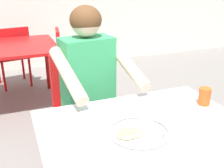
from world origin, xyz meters
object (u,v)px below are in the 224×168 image
object	(u,v)px
table_background_red	(13,52)
drinking_cup	(205,96)
diner_foreground	(93,85)
chair_red_far	(13,53)
chair_red_right	(69,59)
table_foreground	(146,142)
chair_foreground	(82,104)
thali_tray	(139,131)

from	to	relation	value
table_background_red	drinking_cup	bearing A→B (deg)	-63.75
drinking_cup	diner_foreground	xyz separation A→B (m)	(-0.52, 0.47, -0.03)
chair_red_far	diner_foreground	bearing A→B (deg)	-78.11
drinking_cup	chair_red_right	size ratio (longest dim) A/B	0.12
table_background_red	chair_red_right	distance (m)	0.64
table_foreground	chair_foreground	size ratio (longest dim) A/B	1.15
table_foreground	diner_foreground	distance (m)	0.60
table_foreground	chair_red_far	distance (m)	2.78
table_background_red	chair_red_right	bearing A→B (deg)	4.83
thali_tray	chair_foreground	bearing A→B (deg)	93.80
drinking_cup	diner_foreground	distance (m)	0.70
table_foreground	drinking_cup	xyz separation A→B (m)	(0.43, 0.11, 0.14)
table_foreground	chair_red_far	bearing A→B (deg)	101.21
table_foreground	chair_foreground	xyz separation A→B (m)	(-0.11, 0.80, -0.13)
chair_red_right	thali_tray	bearing A→B (deg)	-93.63
table_foreground	drinking_cup	world-z (taller)	drinking_cup
chair_foreground	chair_red_right	size ratio (longest dim) A/B	1.05
chair_red_right	diner_foreground	bearing A→B (deg)	-96.21
diner_foreground	chair_red_far	world-z (taller)	diner_foreground
thali_tray	diner_foreground	xyz separation A→B (m)	(-0.03, 0.62, 0.01)
chair_foreground	chair_red_far	xyz separation A→B (m)	(-0.43, 1.92, -0.03)
chair_red_right	chair_red_far	xyz separation A→B (m)	(-0.62, 0.59, -0.01)
thali_tray	chair_red_far	distance (m)	2.81
drinking_cup	chair_red_right	xyz separation A→B (m)	(-0.35, 2.02, -0.29)
diner_foreground	chair_red_right	xyz separation A→B (m)	(0.17, 1.55, -0.26)
table_foreground	thali_tray	world-z (taller)	thali_tray
drinking_cup	chair_red_far	bearing A→B (deg)	110.43
table_foreground	table_background_red	world-z (taller)	table_foreground
thali_tray	table_background_red	bearing A→B (deg)	102.80
chair_red_far	drinking_cup	bearing A→B (deg)	-69.57
table_foreground	chair_red_right	world-z (taller)	chair_red_right
thali_tray	chair_red_right	xyz separation A→B (m)	(0.14, 2.17, -0.25)
table_foreground	diner_foreground	bearing A→B (deg)	98.69
chair_foreground	table_background_red	world-z (taller)	chair_foreground
thali_tray	drinking_cup	world-z (taller)	drinking_cup
diner_foreground	table_foreground	bearing A→B (deg)	-81.31
table_background_red	thali_tray	bearing A→B (deg)	-77.20
chair_foreground	chair_red_far	size ratio (longest dim) A/B	1.08
thali_tray	drinking_cup	xyz separation A→B (m)	(0.49, 0.15, 0.04)
thali_tray	chair_red_far	xyz separation A→B (m)	(-0.48, 2.76, -0.26)
thali_tray	table_background_red	world-z (taller)	thali_tray
table_foreground	chair_red_right	size ratio (longest dim) A/B	1.20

